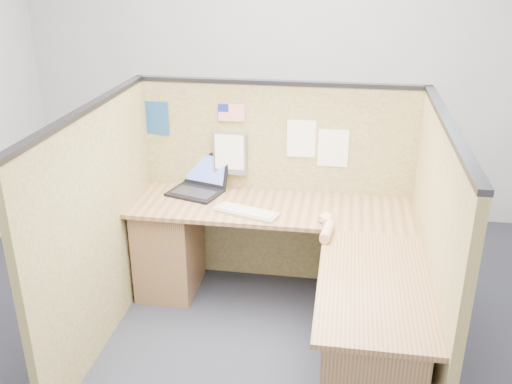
% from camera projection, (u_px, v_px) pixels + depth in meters
% --- Properties ---
extents(floor, '(5.00, 5.00, 0.00)m').
position_uv_depth(floor, '(255.00, 355.00, 3.58)').
color(floor, '#1F202D').
rests_on(floor, ground).
extents(wall_back, '(5.00, 0.00, 5.00)m').
position_uv_depth(wall_back, '(296.00, 66.00, 5.08)').
color(wall_back, '#A6A8AB').
rests_on(wall_back, floor).
extents(cubicle_partitions, '(2.06, 1.83, 1.53)m').
position_uv_depth(cubicle_partitions, '(266.00, 217.00, 3.67)').
color(cubicle_partitions, brown).
rests_on(cubicle_partitions, floor).
extents(l_desk, '(1.95, 1.75, 0.73)m').
position_uv_depth(l_desk, '(291.00, 280.00, 3.66)').
color(l_desk, brown).
rests_on(l_desk, floor).
extents(laptop, '(0.42, 0.44, 0.26)m').
position_uv_depth(laptop, '(197.00, 182.00, 4.15)').
color(laptop, black).
rests_on(laptop, l_desk).
extents(keyboard, '(0.46, 0.27, 0.03)m').
position_uv_depth(keyboard, '(246.00, 212.00, 3.79)').
color(keyboard, gray).
rests_on(keyboard, l_desk).
extents(mouse, '(0.11, 0.09, 0.04)m').
position_uv_depth(mouse, '(326.00, 220.00, 3.67)').
color(mouse, silver).
rests_on(mouse, l_desk).
extents(hand_forearm, '(0.10, 0.35, 0.07)m').
position_uv_depth(hand_forearm, '(327.00, 227.00, 3.55)').
color(hand_forearm, tan).
rests_on(hand_forearm, l_desk).
extents(blue_poster, '(0.18, 0.02, 0.24)m').
position_uv_depth(blue_poster, '(157.00, 118.00, 4.11)').
color(blue_poster, navy).
rests_on(blue_poster, cubicle_partitions).
extents(american_flag, '(0.19, 0.01, 0.33)m').
position_uv_depth(american_flag, '(228.00, 114.00, 4.00)').
color(american_flag, olive).
rests_on(american_flag, cubicle_partitions).
extents(file_holder, '(0.24, 0.05, 0.30)m').
position_uv_depth(file_holder, '(230.00, 154.00, 4.10)').
color(file_holder, slate).
rests_on(file_holder, cubicle_partitions).
extents(paper_left, '(0.21, 0.02, 0.27)m').
position_uv_depth(paper_left, '(302.00, 139.00, 4.00)').
color(paper_left, white).
rests_on(paper_left, cubicle_partitions).
extents(paper_right, '(0.21, 0.01, 0.27)m').
position_uv_depth(paper_right, '(333.00, 148.00, 3.99)').
color(paper_right, white).
rests_on(paper_right, cubicle_partitions).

